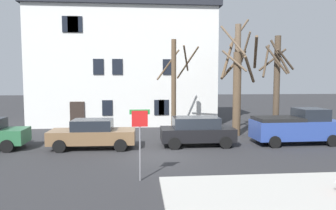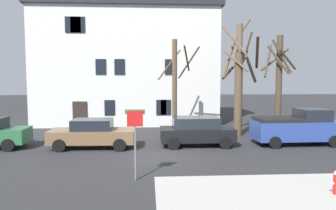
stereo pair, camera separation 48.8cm
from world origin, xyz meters
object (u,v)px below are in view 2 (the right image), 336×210
building_main (128,58)px  car_brown_sedan (93,134)px  tree_bare_mid (239,88)px  tree_bare_near (176,85)px  pickup_truck_blue (298,127)px  tree_bare_end (278,81)px  car_black_wagon (197,131)px  bicycle_leaning (91,134)px  street_sign_pole (135,131)px  tree_bare_far (239,75)px

building_main → car_brown_sedan: building_main is taller
building_main → tree_bare_mid: (7.92, -7.16, -2.44)m
tree_bare_near → pickup_truck_blue: tree_bare_near is taller
pickup_truck_blue → tree_bare_mid: bearing=130.5°
building_main → pickup_truck_blue: bearing=-44.1°
tree_bare_mid → tree_bare_end: 2.70m
car_black_wagon → tree_bare_mid: bearing=42.4°
building_main → bicycle_leaning: size_ratio=9.55×
tree_bare_near → car_black_wagon: size_ratio=1.53×
street_sign_pole → tree_bare_end: bearing=44.0°
street_sign_pole → tree_bare_far: bearing=54.6°
street_sign_pole → tree_bare_near: bearing=75.6°
car_brown_sedan → car_black_wagon: bearing=2.2°
tree_bare_end → car_black_wagon: 7.27m
tree_bare_near → tree_bare_end: (6.99, -0.03, 0.25)m
tree_bare_far → street_sign_pole: 11.80m
car_brown_sedan → pickup_truck_blue: size_ratio=0.92×
tree_bare_end → car_brown_sedan: (-11.91, -3.17, -2.88)m
tree_bare_near → bicycle_leaning: 6.31m
tree_bare_mid → street_sign_pole: (-6.63, -9.08, -1.34)m
tree_bare_far → tree_bare_end: (2.58, -0.50, -0.40)m
bicycle_leaning → tree_bare_far: bearing=7.9°
building_main → bicycle_leaning: building_main is taller
building_main → tree_bare_near: (3.60, -7.25, -2.24)m
tree_bare_end → street_sign_pole: 13.03m
building_main → tree_bare_near: bearing=-63.6°
tree_bare_far → tree_bare_end: bearing=-10.9°
tree_bare_end → car_brown_sedan: bearing=-165.1°
tree_bare_near → tree_bare_mid: tree_bare_mid is taller
building_main → tree_bare_end: building_main is taller
pickup_truck_blue → bicycle_leaning: size_ratio=3.12×
building_main → tree_bare_mid: size_ratio=2.37×
car_black_wagon → bicycle_leaning: car_black_wagon is taller
tree_bare_near → pickup_truck_blue: (6.96, -3.00, -2.43)m
tree_bare_far → pickup_truck_blue: bearing=-53.5°
tree_bare_mid → street_sign_pole: tree_bare_mid is taller
tree_bare_mid → car_black_wagon: (-3.36, -3.07, -2.38)m
tree_bare_end → bicycle_leaning: 12.88m
car_black_wagon → car_brown_sedan: bearing=-177.8°
tree_bare_end → pickup_truck_blue: tree_bare_end is taller
tree_bare_end → pickup_truck_blue: size_ratio=1.32×
street_sign_pole → bicycle_leaning: 8.81m
tree_bare_far → street_sign_pole: size_ratio=2.94×
tree_bare_far → car_brown_sedan: tree_bare_far is taller
car_brown_sedan → car_black_wagon: (5.89, 0.23, 0.05)m
tree_bare_mid → street_sign_pole: size_ratio=2.42×
car_black_wagon → street_sign_pole: (-3.28, -6.01, 1.04)m
tree_bare_near → tree_bare_end: 6.99m
tree_bare_far → car_black_wagon: (-3.44, -3.44, -3.23)m
tree_bare_near → tree_bare_mid: bearing=1.1°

